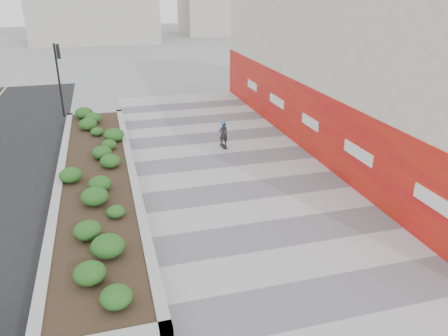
% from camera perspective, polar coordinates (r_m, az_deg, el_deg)
% --- Properties ---
extents(ground, '(160.00, 160.00, 0.00)m').
position_cam_1_polar(ground, '(12.70, 10.44, -12.44)').
color(ground, gray).
rests_on(ground, ground).
extents(walkway, '(8.00, 36.00, 0.01)m').
position_cam_1_polar(walkway, '(15.01, 5.54, -6.13)').
color(walkway, '#A8A8AD').
rests_on(walkway, ground).
extents(building, '(6.04, 24.08, 8.00)m').
position_cam_1_polar(building, '(21.95, 17.86, 13.27)').
color(building, beige).
rests_on(building, ground).
extents(planter, '(3.00, 18.00, 0.90)m').
position_cam_1_polar(planter, '(17.59, -16.30, -0.96)').
color(planter, '#9E9EA0').
rests_on(planter, ground).
extents(traffic_signal_near, '(0.33, 0.28, 4.20)m').
position_cam_1_polar(traffic_signal_near, '(27.16, -20.77, 11.97)').
color(traffic_signal_near, black).
rests_on(traffic_signal_near, ground).
extents(manhole_cover, '(0.44, 0.44, 0.01)m').
position_cam_1_polar(manhole_cover, '(15.18, 7.31, -5.87)').
color(manhole_cover, '#595654').
rests_on(manhole_cover, ground).
extents(skateboarder, '(0.45, 0.73, 1.33)m').
position_cam_1_polar(skateboarder, '(20.81, -0.09, 4.48)').
color(skateboarder, beige).
rests_on(skateboarder, ground).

